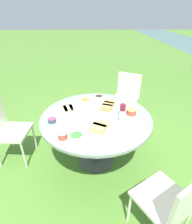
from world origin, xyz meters
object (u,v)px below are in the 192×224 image
dining_table (96,123)px  chair_far_back (172,201)px  chair_near_left (127,94)px  chair_near_right (6,127)px  wine_glass (123,108)px  water_pitcher (77,115)px

dining_table → chair_far_back: (1.00, 0.61, -0.12)m
dining_table → chair_far_back: size_ratio=1.56×
chair_near_left → chair_near_right: bearing=-60.0°
chair_near_right → wine_glass: (0.12, 1.54, 0.34)m
chair_far_back → chair_near_right: bearing=-121.0°
water_pitcher → wine_glass: (-0.13, 0.54, 0.01)m
chair_near_left → chair_far_back: bearing=0.0°
water_pitcher → chair_far_back: bearing=44.2°
wine_glass → water_pitcher: bearing=-76.3°
chair_near_right → chair_far_back: 2.13m
chair_near_right → dining_table: bearing=85.4°
chair_near_right → chair_far_back: size_ratio=1.00×
dining_table → wine_glass: (0.02, 0.32, 0.22)m
chair_near_right → chair_near_left: bearing=120.0°
dining_table → water_pitcher: bearing=-55.2°
wine_glass → chair_near_right: bearing=-94.3°
chair_near_right → water_pitcher: water_pitcher is taller
chair_near_left → wine_glass: bearing=-13.6°
chair_far_back → water_pitcher: size_ratio=3.94×
dining_table → wine_glass: bearing=86.7°
chair_far_back → wine_glass: bearing=-163.8°
chair_far_back → wine_glass: 1.07m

